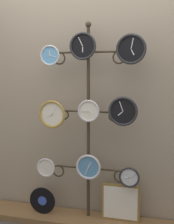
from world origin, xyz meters
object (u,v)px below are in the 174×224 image
clock_bottom_left (46,167)px  clock_bottom_right (129,177)px  clock_top_center (83,46)px  clock_middle_left (52,114)px  clock_top_left (50,55)px  picture_frame (121,203)px  clock_top_right (131,49)px  display_stand (88,158)px  clock_middle_right (123,111)px  clock_bottom_center (88,167)px  clock_middle_center (89,111)px  vinyl_record (42,201)px

clock_bottom_left → clock_bottom_right: clock_bottom_left is taller
clock_top_center → clock_bottom_right: bearing=-0.5°
clock_middle_left → clock_bottom_right: bearing=1.0°
clock_top_left → picture_frame: size_ratio=0.53×
clock_bottom_left → clock_top_right: bearing=0.2°
picture_frame → clock_middle_left: bearing=-173.0°
display_stand → clock_middle_right: display_stand is taller
clock_bottom_center → clock_bottom_right: 0.41m
clock_bottom_center → clock_middle_right: bearing=-3.7°
clock_bottom_center → picture_frame: (0.31, 0.07, -0.36)m
clock_middle_right → clock_top_center: bearing=176.6°
clock_top_left → clock_bottom_center: 1.17m
clock_top_right → clock_bottom_right: 1.21m
clock_bottom_right → clock_bottom_left: bearing=-179.8°
clock_top_left → clock_bottom_right: 1.42m
clock_bottom_center → clock_top_right: bearing=-0.5°
display_stand → clock_bottom_right: display_stand is taller
clock_middle_left → picture_frame: bearing=7.0°
clock_middle_left → clock_top_center: bearing=3.2°
clock_bottom_left → clock_middle_center: bearing=2.5°
clock_top_center → picture_frame: size_ratio=0.69×
clock_top_right → clock_bottom_center: clock_top_right is taller
vinyl_record → clock_top_left: bearing=-0.5°
clock_top_center → clock_top_right: size_ratio=0.94×
clock_top_center → clock_middle_left: clock_top_center is taller
clock_top_center → clock_middle_center: clock_top_center is taller
clock_top_center → clock_middle_right: (0.40, -0.02, -0.61)m
clock_middle_left → clock_bottom_left: size_ratio=1.42×
clock_middle_center → clock_bottom_center: size_ratio=0.86×
clock_bottom_center → clock_bottom_right: bearing=-0.3°
clock_top_center → clock_bottom_left: (-0.40, -0.01, -1.22)m
clock_bottom_center → vinyl_record: size_ratio=0.89×
clock_bottom_left → picture_frame: 0.84m
clock_top_left → vinyl_record: (-0.11, 0.00, -1.51)m
display_stand → clock_top_right: (0.43, -0.10, 1.08)m
vinyl_record → clock_middle_left: bearing=-8.3°
vinyl_record → display_stand: bearing=10.8°
clock_top_left → clock_middle_center: clock_top_left is taller
clock_middle_left → vinyl_record: 0.94m
display_stand → clock_bottom_center: 0.12m
clock_middle_left → clock_bottom_left: 0.56m
clock_bottom_left → clock_bottom_right: size_ratio=0.98×
display_stand → vinyl_record: (-0.48, -0.09, -0.48)m
clock_top_right → vinyl_record: (-0.91, 0.01, -1.55)m
display_stand → clock_middle_right: 0.64m
clock_top_right → clock_bottom_right: size_ratio=1.40×
clock_bottom_center → clock_middle_left: bearing=-177.6°
clock_middle_left → vinyl_record: size_ratio=0.99×
clock_middle_left → clock_middle_right: size_ratio=1.01×
clock_bottom_right → vinyl_record: (-0.91, 0.01, -0.34)m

